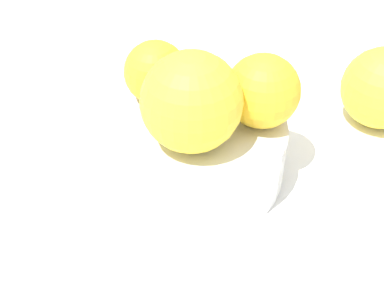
% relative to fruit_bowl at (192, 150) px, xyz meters
% --- Properties ---
extents(ground_plane, '(1.10, 1.10, 0.02)m').
position_rel_fruit_bowl_xyz_m(ground_plane, '(0.00, 0.00, -0.04)').
color(ground_plane, white).
extents(fruit_bowl, '(0.18, 0.18, 0.06)m').
position_rel_fruit_bowl_xyz_m(fruit_bowl, '(0.00, 0.00, 0.00)').
color(fruit_bowl, white).
rests_on(fruit_bowl, ground_plane).
extents(orange_in_bowl_0, '(0.09, 0.09, 0.09)m').
position_rel_fruit_bowl_xyz_m(orange_in_bowl_0, '(-0.01, -0.02, 0.07)').
color(orange_in_bowl_0, yellow).
rests_on(orange_in_bowl_0, fruit_bowl).
extents(orange_in_bowl_1, '(0.06, 0.06, 0.06)m').
position_rel_fruit_bowl_xyz_m(orange_in_bowl_1, '(-0.01, 0.05, 0.06)').
color(orange_in_bowl_1, yellow).
rests_on(orange_in_bowl_1, fruit_bowl).
extents(orange_in_bowl_2, '(0.07, 0.07, 0.07)m').
position_rel_fruit_bowl_xyz_m(orange_in_bowl_2, '(0.06, -0.02, 0.06)').
color(orange_in_bowl_2, yellow).
rests_on(orange_in_bowl_2, fruit_bowl).
extents(orange_loose_0, '(0.09, 0.09, 0.09)m').
position_rel_fruit_bowl_xyz_m(orange_loose_0, '(0.22, -0.02, 0.02)').
color(orange_loose_0, yellow).
rests_on(orange_loose_0, ground_plane).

